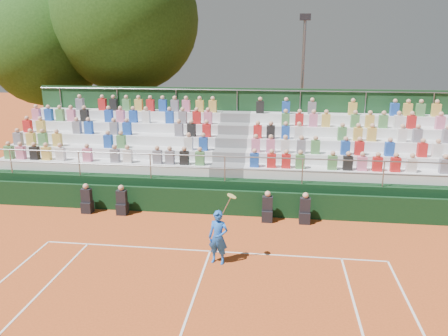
# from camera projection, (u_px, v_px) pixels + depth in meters

# --- Properties ---
(ground) EXTENTS (90.00, 90.00, 0.00)m
(ground) POSITION_uv_depth(u_px,v_px,m) (210.00, 251.00, 13.96)
(ground) COLOR #C45120
(ground) RESTS_ON ground
(courtside_wall) EXTENTS (20.00, 0.15, 1.00)m
(courtside_wall) POSITION_uv_depth(u_px,v_px,m) (223.00, 202.00, 16.88)
(courtside_wall) COLOR black
(courtside_wall) RESTS_ON ground
(line_officials) EXTENTS (8.83, 0.40, 1.19)m
(line_officials) POSITION_uv_depth(u_px,v_px,m) (193.00, 206.00, 16.59)
(line_officials) COLOR black
(line_officials) RESTS_ON ground
(grandstand) EXTENTS (20.00, 5.20, 4.40)m
(grandstand) POSITION_uv_depth(u_px,v_px,m) (232.00, 166.00, 19.81)
(grandstand) COLOR black
(grandstand) RESTS_ON ground
(tennis_player) EXTENTS (0.87, 0.51, 2.22)m
(tennis_player) POSITION_uv_depth(u_px,v_px,m) (218.00, 237.00, 13.01)
(tennis_player) COLOR blue
(tennis_player) RESTS_ON ground
(tree_west) EXTENTS (6.60, 6.60, 9.55)m
(tree_west) POSITION_uv_depth(u_px,v_px,m) (45.00, 48.00, 25.02)
(tree_west) COLOR #3C2416
(tree_west) RESTS_ON ground
(tree_east) EXTENTS (8.17, 8.17, 11.89)m
(tree_east) POSITION_uv_depth(u_px,v_px,m) (126.00, 19.00, 24.38)
(tree_east) COLOR #3C2416
(tree_east) RESTS_ON ground
(floodlight_mast) EXTENTS (0.60, 0.25, 8.04)m
(floodlight_mast) POSITION_uv_depth(u_px,v_px,m) (302.00, 76.00, 24.64)
(floodlight_mast) COLOR gray
(floodlight_mast) RESTS_ON ground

